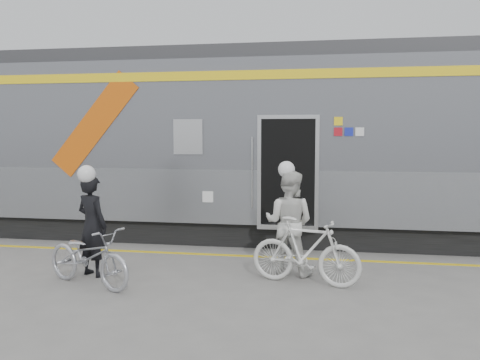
% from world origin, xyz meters
% --- Properties ---
extents(ground, '(90.00, 90.00, 0.00)m').
position_xyz_m(ground, '(0.00, 0.00, 0.00)').
color(ground, slate).
rests_on(ground, ground).
extents(train, '(24.00, 3.17, 4.10)m').
position_xyz_m(train, '(-1.32, 4.19, 2.05)').
color(train, black).
rests_on(train, ground).
extents(safety_strip, '(24.00, 0.12, 0.01)m').
position_xyz_m(safety_strip, '(0.00, 2.15, 0.00)').
color(safety_strip, yellow).
rests_on(safety_strip, ground).
extents(man, '(0.71, 0.61, 1.65)m').
position_xyz_m(man, '(-2.13, 0.44, 0.83)').
color(man, black).
rests_on(man, ground).
extents(bicycle_left, '(1.83, 1.25, 0.91)m').
position_xyz_m(bicycle_left, '(-1.93, -0.11, 0.46)').
color(bicycle_left, '#B5B6BD').
rests_on(bicycle_left, ground).
extents(woman, '(0.96, 0.83, 1.71)m').
position_xyz_m(woman, '(1.02, 1.08, 0.86)').
color(woman, silver).
rests_on(woman, ground).
extents(bicycle_right, '(1.79, 0.88, 1.04)m').
position_xyz_m(bicycle_right, '(1.32, 0.53, 0.52)').
color(bicycle_right, silver).
rests_on(bicycle_right, ground).
extents(helmet_man, '(0.29, 0.29, 0.29)m').
position_xyz_m(helmet_man, '(-2.13, 0.44, 1.80)').
color(helmet_man, white).
rests_on(helmet_man, man).
extents(helmet_woman, '(0.27, 0.27, 0.27)m').
position_xyz_m(helmet_woman, '(1.02, 1.08, 1.85)').
color(helmet_woman, white).
rests_on(helmet_woman, woman).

